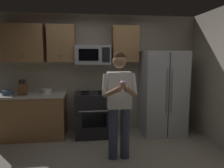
{
  "coord_description": "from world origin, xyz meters",
  "views": [
    {
      "loc": [
        -0.26,
        -2.86,
        1.67
      ],
      "look_at": [
        0.12,
        0.29,
        1.25
      ],
      "focal_mm": 32.38,
      "sensor_mm": 36.0,
      "label": 1
    }
  ],
  "objects_px": {
    "cupcake": "(123,84)",
    "knife_block": "(23,89)",
    "refrigerator": "(162,93)",
    "microwave": "(93,55)",
    "oven_range": "(94,114)",
    "person": "(119,100)",
    "bowl_large_white": "(46,91)",
    "bowl_small_colored": "(7,92)"
  },
  "relations": [
    {
      "from": "knife_block",
      "to": "bowl_large_white",
      "type": "xyz_separation_m",
      "value": [
        0.43,
        0.08,
        -0.06
      ]
    },
    {
      "from": "microwave",
      "to": "refrigerator",
      "type": "xyz_separation_m",
      "value": [
        1.5,
        -0.16,
        -0.82
      ]
    },
    {
      "from": "bowl_small_colored",
      "to": "oven_range",
      "type": "bearing_deg",
      "value": 0.24
    },
    {
      "from": "microwave",
      "to": "bowl_small_colored",
      "type": "xyz_separation_m",
      "value": [
        -1.72,
        -0.13,
        -0.75
      ]
    },
    {
      "from": "oven_range",
      "to": "bowl_small_colored",
      "type": "bearing_deg",
      "value": -179.76
    },
    {
      "from": "microwave",
      "to": "cupcake",
      "type": "distance_m",
      "value": 1.63
    },
    {
      "from": "refrigerator",
      "to": "bowl_large_white",
      "type": "distance_m",
      "value": 2.49
    },
    {
      "from": "bowl_large_white",
      "to": "person",
      "type": "relative_size",
      "value": 0.12
    },
    {
      "from": "person",
      "to": "microwave",
      "type": "bearing_deg",
      "value": 107.6
    },
    {
      "from": "person",
      "to": "cupcake",
      "type": "relative_size",
      "value": 10.13
    },
    {
      "from": "cupcake",
      "to": "microwave",
      "type": "bearing_deg",
      "value": 103.98
    },
    {
      "from": "refrigerator",
      "to": "person",
      "type": "relative_size",
      "value": 1.02
    },
    {
      "from": "knife_block",
      "to": "person",
      "type": "height_order",
      "value": "person"
    },
    {
      "from": "bowl_small_colored",
      "to": "microwave",
      "type": "bearing_deg",
      "value": 4.2
    },
    {
      "from": "microwave",
      "to": "person",
      "type": "distance_m",
      "value": 1.45
    },
    {
      "from": "oven_range",
      "to": "person",
      "type": "distance_m",
      "value": 1.27
    },
    {
      "from": "oven_range",
      "to": "microwave",
      "type": "bearing_deg",
      "value": 89.98
    },
    {
      "from": "knife_block",
      "to": "bowl_large_white",
      "type": "distance_m",
      "value": 0.44
    },
    {
      "from": "oven_range",
      "to": "person",
      "type": "bearing_deg",
      "value": -70.6
    },
    {
      "from": "knife_block",
      "to": "bowl_small_colored",
      "type": "xyz_separation_m",
      "value": [
        -0.31,
        0.02,
        -0.07
      ]
    },
    {
      "from": "cupcake",
      "to": "knife_block",
      "type": "bearing_deg",
      "value": 142.43
    },
    {
      "from": "person",
      "to": "cupcake",
      "type": "xyz_separation_m",
      "value": [
        -0.0,
        -0.33,
        0.3
      ]
    },
    {
      "from": "oven_range",
      "to": "refrigerator",
      "type": "bearing_deg",
      "value": -1.5
    },
    {
      "from": "microwave",
      "to": "refrigerator",
      "type": "bearing_deg",
      "value": -6.03
    },
    {
      "from": "knife_block",
      "to": "refrigerator",
      "type": "bearing_deg",
      "value": -0.19
    },
    {
      "from": "bowl_small_colored",
      "to": "cupcake",
      "type": "distance_m",
      "value": 2.55
    },
    {
      "from": "refrigerator",
      "to": "cupcake",
      "type": "relative_size",
      "value": 10.35
    },
    {
      "from": "microwave",
      "to": "knife_block",
      "type": "bearing_deg",
      "value": -173.99
    },
    {
      "from": "cupcake",
      "to": "bowl_small_colored",
      "type": "bearing_deg",
      "value": 146.29
    },
    {
      "from": "refrigerator",
      "to": "knife_block",
      "type": "height_order",
      "value": "refrigerator"
    },
    {
      "from": "oven_range",
      "to": "bowl_large_white",
      "type": "height_order",
      "value": "bowl_large_white"
    },
    {
      "from": "microwave",
      "to": "bowl_large_white",
      "type": "bearing_deg",
      "value": -176.11
    },
    {
      "from": "bowl_small_colored",
      "to": "person",
      "type": "bearing_deg",
      "value": -27.06
    },
    {
      "from": "refrigerator",
      "to": "bowl_large_white",
      "type": "relative_size",
      "value": 8.46
    },
    {
      "from": "knife_block",
      "to": "cupcake",
      "type": "xyz_separation_m",
      "value": [
        1.8,
        -1.38,
        0.26
      ]
    },
    {
      "from": "cupcake",
      "to": "oven_range",
      "type": "bearing_deg",
      "value": 105.12
    },
    {
      "from": "oven_range",
      "to": "bowl_small_colored",
      "type": "distance_m",
      "value": 1.8
    },
    {
      "from": "refrigerator",
      "to": "person",
      "type": "height_order",
      "value": "refrigerator"
    },
    {
      "from": "microwave",
      "to": "bowl_large_white",
      "type": "xyz_separation_m",
      "value": [
        -0.98,
        -0.07,
        -0.75
      ]
    },
    {
      "from": "oven_range",
      "to": "refrigerator",
      "type": "relative_size",
      "value": 0.52
    },
    {
      "from": "bowl_large_white",
      "to": "bowl_small_colored",
      "type": "bearing_deg",
      "value": -175.39
    },
    {
      "from": "bowl_small_colored",
      "to": "cupcake",
      "type": "relative_size",
      "value": 1.17
    }
  ]
}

